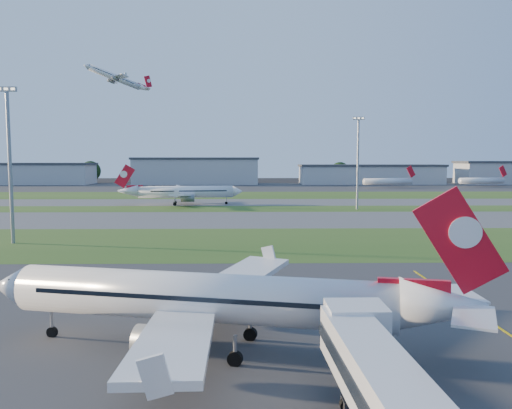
{
  "coord_description": "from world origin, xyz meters",
  "views": [
    {
      "loc": [
        -15.88,
        -31.03,
        13.96
      ],
      "look_at": [
        -14.53,
        46.27,
        7.0
      ],
      "focal_mm": 35.0,
      "sensor_mm": 36.0,
      "label": 1
    }
  ],
  "objects_px": {
    "airliner_parked": "(204,299)",
    "light_mast_west": "(10,154)",
    "light_mast_centre": "(358,157)",
    "mini_jet_near": "(388,181)",
    "mini_jet_far": "(482,181)",
    "airliner_taxiing": "(185,192)"
  },
  "relations": [
    {
      "from": "airliner_parked",
      "to": "light_mast_west",
      "type": "distance_m",
      "value": 60.42
    },
    {
      "from": "airliner_parked",
      "to": "light_mast_centre",
      "type": "distance_m",
      "value": 109.35
    },
    {
      "from": "mini_jet_near",
      "to": "light_mast_west",
      "type": "distance_m",
      "value": 197.01
    },
    {
      "from": "mini_jet_near",
      "to": "light_mast_centre",
      "type": "distance_m",
      "value": 115.07
    },
    {
      "from": "mini_jet_near",
      "to": "mini_jet_far",
      "type": "relative_size",
      "value": 1.0
    },
    {
      "from": "airliner_parked",
      "to": "mini_jet_far",
      "type": "relative_size",
      "value": 1.23
    },
    {
      "from": "mini_jet_far",
      "to": "light_mast_west",
      "type": "relative_size",
      "value": 1.09
    },
    {
      "from": "mini_jet_far",
      "to": "airliner_parked",
      "type": "bearing_deg",
      "value": -134.12
    },
    {
      "from": "airliner_taxiing",
      "to": "mini_jet_near",
      "type": "distance_m",
      "value": 128.5
    },
    {
      "from": "airliner_parked",
      "to": "mini_jet_far",
      "type": "bearing_deg",
      "value": 73.09
    },
    {
      "from": "mini_jet_near",
      "to": "light_mast_centre",
      "type": "relative_size",
      "value": 1.09
    },
    {
      "from": "airliner_parked",
      "to": "light_mast_centre",
      "type": "bearing_deg",
      "value": 84.4
    },
    {
      "from": "airliner_parked",
      "to": "airliner_taxiing",
      "type": "xyz_separation_m",
      "value": [
        -16.2,
        118.65,
        0.12
      ]
    },
    {
      "from": "airliner_taxiing",
      "to": "mini_jet_far",
      "type": "relative_size",
      "value": 1.28
    },
    {
      "from": "airliner_parked",
      "to": "mini_jet_near",
      "type": "height_order",
      "value": "airliner_parked"
    },
    {
      "from": "mini_jet_near",
      "to": "light_mast_west",
      "type": "bearing_deg",
      "value": -138.07
    },
    {
      "from": "airliner_parked",
      "to": "airliner_taxiing",
      "type": "bearing_deg",
      "value": 110.43
    },
    {
      "from": "airliner_parked",
      "to": "light_mast_west",
      "type": "bearing_deg",
      "value": 139.86
    },
    {
      "from": "mini_jet_far",
      "to": "airliner_taxiing",
      "type": "bearing_deg",
      "value": -159.1
    },
    {
      "from": "light_mast_west",
      "to": "airliner_parked",
      "type": "bearing_deg",
      "value": -52.79
    },
    {
      "from": "mini_jet_near",
      "to": "light_mast_west",
      "type": "height_order",
      "value": "light_mast_west"
    },
    {
      "from": "light_mast_centre",
      "to": "airliner_taxiing",
      "type": "bearing_deg",
      "value": 163.04
    }
  ]
}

